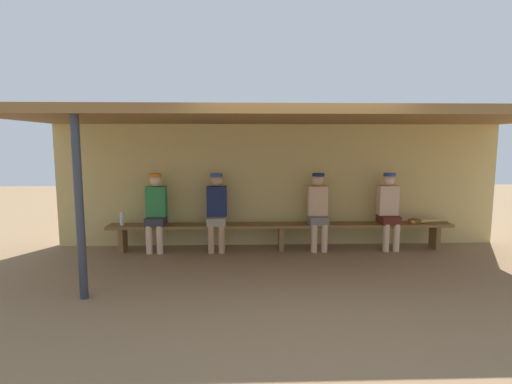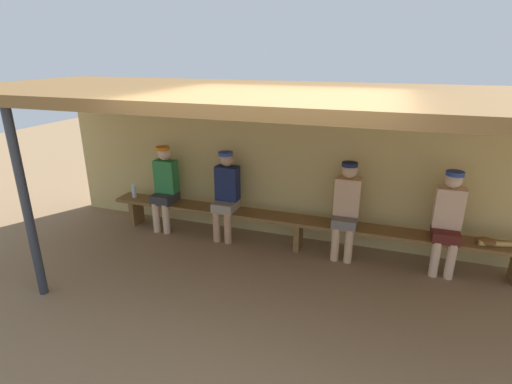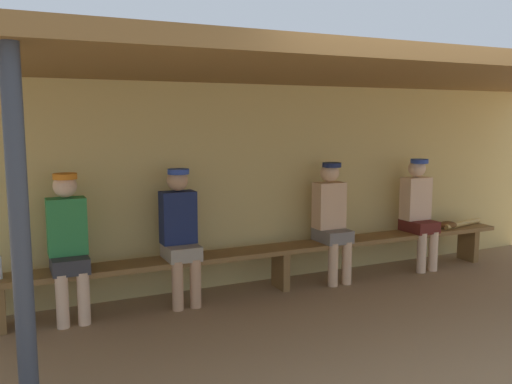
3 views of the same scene
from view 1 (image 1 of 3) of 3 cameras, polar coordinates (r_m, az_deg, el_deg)
name	(u,v)px [view 1 (image 1 of 3)]	position (r m, az deg, el deg)	size (l,w,h in m)	color
ground_plane	(292,280)	(5.58, 5.18, -12.52)	(24.00, 24.00, 0.00)	#8C6D4C
back_wall	(279,185)	(7.28, 3.33, 1.04)	(8.00, 0.20, 2.20)	tan
dugout_roof	(288,116)	(5.96, 4.58, 10.84)	(8.00, 2.80, 0.12)	brown
support_post	(79,209)	(5.10, -24.14, -2.23)	(0.10, 0.10, 2.20)	#2D333D
bench	(281,228)	(6.95, 3.63, -5.21)	(6.00, 0.36, 0.46)	brown
player_in_white	(318,208)	(6.98, 8.92, -2.23)	(0.34, 0.42, 1.34)	slate
player_shirtless_tan	(156,208)	(7.02, -14.26, -2.32)	(0.34, 0.42, 1.34)	#333338
player_in_blue	(389,207)	(7.32, 18.60, -2.08)	(0.34, 0.42, 1.34)	#591E19
player_rightmost	(217,208)	(6.87, -5.70, -2.33)	(0.34, 0.42, 1.34)	gray
water_bottle_clear	(122,219)	(7.19, -18.80, -3.72)	(0.07, 0.07, 0.22)	silver
baseball_glove_worn	(414,221)	(7.51, 21.91, -3.87)	(0.24, 0.17, 0.09)	brown
baseball_bat	(429,221)	(7.65, 23.75, -3.86)	(0.07, 0.07, 0.75)	tan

